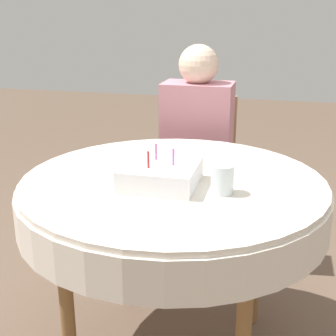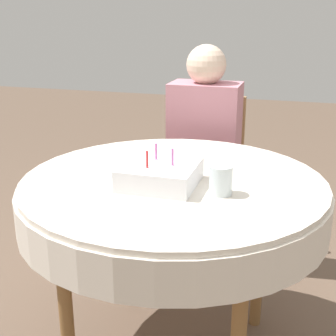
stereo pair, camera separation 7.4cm
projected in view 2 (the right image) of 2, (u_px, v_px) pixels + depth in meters
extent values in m
cylinder|color=silver|center=(173.00, 181.00, 1.70)|extent=(1.10, 1.10, 0.02)
cylinder|color=silver|center=(173.00, 201.00, 1.72)|extent=(1.12, 1.12, 0.14)
cylinder|color=brown|center=(65.00, 305.00, 1.63)|extent=(0.05, 0.05, 0.75)
cylinder|color=brown|center=(129.00, 231.00, 2.18)|extent=(0.05, 0.05, 0.75)
cylinder|color=brown|center=(260.00, 249.00, 2.01)|extent=(0.05, 0.05, 0.75)
cube|color=#A37A4C|center=(203.00, 191.00, 2.58)|extent=(0.41, 0.41, 0.04)
cube|color=#A37A4C|center=(212.00, 137.00, 2.67)|extent=(0.37, 0.03, 0.48)
cylinder|color=#A37A4C|center=(163.00, 235.00, 2.54)|extent=(0.04, 0.04, 0.39)
cylinder|color=#A37A4C|center=(228.00, 245.00, 2.44)|extent=(0.04, 0.04, 0.39)
cylinder|color=#A37A4C|center=(180.00, 210.00, 2.86)|extent=(0.04, 0.04, 0.39)
cylinder|color=#A37A4C|center=(238.00, 217.00, 2.76)|extent=(0.04, 0.04, 0.39)
cylinder|color=beige|center=(179.00, 233.00, 2.52)|extent=(0.09, 0.09, 0.42)
cylinder|color=beige|center=(212.00, 238.00, 2.47)|extent=(0.09, 0.09, 0.42)
cube|color=#C67F8E|center=(204.00, 137.00, 2.48)|extent=(0.36, 0.23, 0.58)
sphere|color=beige|center=(206.00, 65.00, 2.36)|extent=(0.20, 0.20, 0.20)
cube|color=white|center=(160.00, 174.00, 1.62)|extent=(0.25, 0.25, 0.08)
cylinder|color=#D166B2|center=(173.00, 157.00, 1.59)|extent=(0.01, 0.01, 0.06)
cylinder|color=#D166B2|center=(156.00, 151.00, 1.65)|extent=(0.01, 0.01, 0.06)
cylinder|color=red|center=(147.00, 159.00, 1.56)|extent=(0.01, 0.01, 0.06)
cylinder|color=silver|center=(221.00, 180.00, 1.53)|extent=(0.08, 0.08, 0.10)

